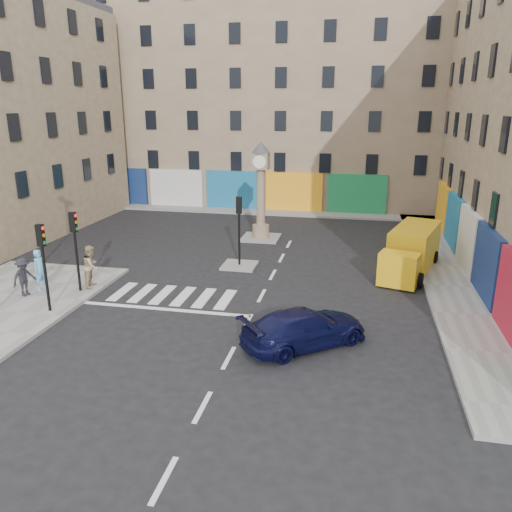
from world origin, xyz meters
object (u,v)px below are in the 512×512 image
(pedestrian_blue, at_px, (40,270))
(pedestrian_tan, at_px, (92,266))
(traffic_light_island, at_px, (239,220))
(clock_pillar, at_px, (261,185))
(traffic_light_left_near, at_px, (43,254))
(navy_sedan, at_px, (305,328))
(pedestrian_dark, at_px, (24,277))
(yellow_van, at_px, (412,250))
(traffic_light_left_far, at_px, (75,239))

(pedestrian_blue, height_order, pedestrian_tan, pedestrian_tan)
(traffic_light_island, relative_size, clock_pillar, 0.61)
(clock_pillar, xyz_separation_m, pedestrian_tan, (-6.00, -10.74, -2.40))
(traffic_light_left_near, bearing_deg, traffic_light_island, 51.07)
(traffic_light_left_near, height_order, navy_sedan, traffic_light_left_near)
(navy_sedan, height_order, pedestrian_dark, pedestrian_dark)
(traffic_light_island, bearing_deg, clock_pillar, 90.00)
(yellow_van, bearing_deg, traffic_light_left_far, -140.11)
(traffic_light_island, bearing_deg, navy_sedan, -62.39)
(traffic_light_island, relative_size, yellow_van, 0.57)
(clock_pillar, distance_m, navy_sedan, 15.44)
(clock_pillar, bearing_deg, traffic_light_island, -90.00)
(traffic_light_island, relative_size, pedestrian_blue, 1.92)
(clock_pillar, xyz_separation_m, pedestrian_dark, (-8.36, -12.47, -2.52))
(clock_pillar, xyz_separation_m, yellow_van, (8.98, -4.92, -2.42))
(yellow_van, xyz_separation_m, pedestrian_blue, (-17.07, -6.73, -0.01))
(traffic_light_left_near, relative_size, traffic_light_left_far, 1.00)
(traffic_light_left_far, bearing_deg, navy_sedan, -16.15)
(traffic_light_left_near, distance_m, pedestrian_dark, 2.92)
(traffic_light_left_far, bearing_deg, traffic_light_left_near, -90.00)
(pedestrian_blue, bearing_deg, pedestrian_tan, -56.22)
(pedestrian_blue, xyz_separation_m, pedestrian_dark, (-0.27, -0.82, -0.08))
(traffic_light_left_far, height_order, pedestrian_blue, traffic_light_left_far)
(clock_pillar, xyz_separation_m, navy_sedan, (4.45, -14.51, -2.86))
(clock_pillar, bearing_deg, pedestrian_dark, -123.83)
(traffic_light_left_far, xyz_separation_m, traffic_light_island, (6.30, 5.40, -0.03))
(traffic_light_left_far, bearing_deg, pedestrian_tan, 65.34)
(traffic_light_left_far, distance_m, traffic_light_island, 8.30)
(navy_sedan, bearing_deg, pedestrian_dark, 41.78)
(traffic_light_left_far, height_order, pedestrian_dark, traffic_light_left_far)
(clock_pillar, distance_m, pedestrian_blue, 14.39)
(traffic_light_left_near, height_order, yellow_van, traffic_light_left_near)
(pedestrian_blue, bearing_deg, traffic_light_island, -44.66)
(traffic_light_left_near, height_order, traffic_light_island, traffic_light_left_near)
(clock_pillar, distance_m, pedestrian_tan, 12.54)
(traffic_light_island, distance_m, clock_pillar, 6.07)
(traffic_light_left_far, bearing_deg, pedestrian_dark, -152.45)
(traffic_light_left_far, distance_m, pedestrian_blue, 2.35)
(navy_sedan, height_order, yellow_van, yellow_van)
(traffic_light_island, xyz_separation_m, pedestrian_blue, (-8.09, -5.65, -1.48))
(traffic_light_left_near, xyz_separation_m, pedestrian_tan, (0.30, 3.05, -1.47))
(yellow_van, bearing_deg, traffic_light_island, -156.24)
(traffic_light_left_far, xyz_separation_m, pedestrian_dark, (-2.06, -1.07, -1.59))
(traffic_light_left_near, height_order, clock_pillar, clock_pillar)
(traffic_light_left_near, distance_m, pedestrian_tan, 3.40)
(pedestrian_dark, bearing_deg, pedestrian_blue, -0.29)
(pedestrian_tan, bearing_deg, navy_sedan, -120.76)
(traffic_light_left_far, relative_size, clock_pillar, 0.61)
(yellow_van, distance_m, pedestrian_dark, 18.91)
(navy_sedan, bearing_deg, pedestrian_blue, 37.97)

